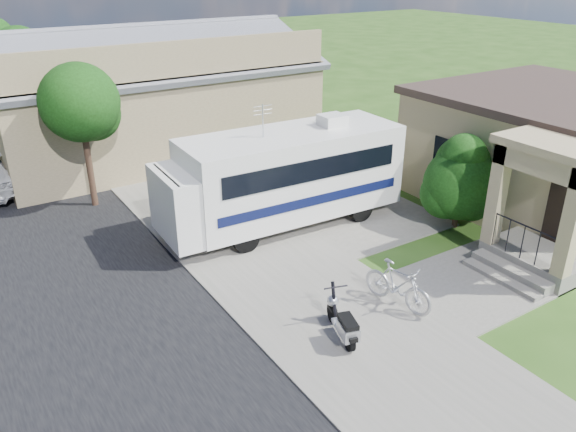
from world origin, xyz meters
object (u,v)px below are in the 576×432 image
scooter (343,322)px  pickup_truck (6,163)px  bicycle (397,287)px  motorhome (284,175)px  shrub (460,180)px  garden_hose (487,262)px

scooter → pickup_truck: 14.40m
bicycle → motorhome: bearing=75.7°
pickup_truck → motorhome: bearing=120.5°
shrub → scooter: (-6.29, -2.61, -1.02)m
scooter → pickup_truck: size_ratio=0.27×
shrub → garden_hose: (-1.13, -2.14, -1.38)m
scooter → garden_hose: bearing=22.5°
scooter → shrub: bearing=39.8°
garden_hose → scooter: bearing=-174.7°
shrub → bicycle: (-4.50, -2.33, -0.93)m
motorhome → scooter: motorhome is taller
bicycle → pickup_truck: size_ratio=0.34×
motorhome → garden_hose: size_ratio=18.98×
motorhome → garden_hose: (3.16, -4.97, -1.51)m
shrub → bicycle: 5.15m
shrub → scooter: bearing=-157.4°
motorhome → shrub: size_ratio=2.55×
scooter → pickup_truck: (-4.42, 13.70, 0.30)m
bicycle → garden_hose: 3.40m
motorhome → pickup_truck: bearing=129.9°
motorhome → scooter: 5.91m
motorhome → bicycle: motorhome is taller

